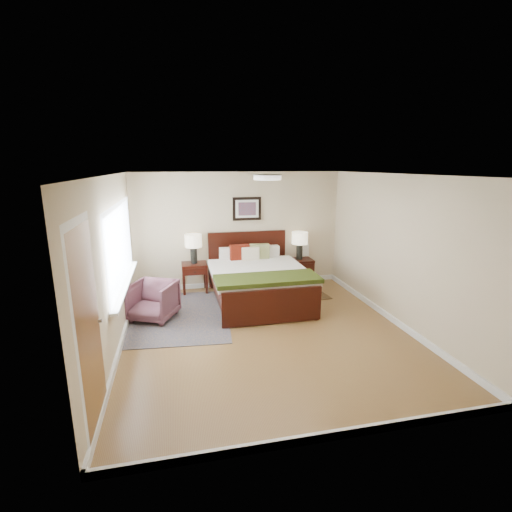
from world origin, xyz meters
name	(u,v)px	position (x,y,z in m)	size (l,w,h in m)	color
floor	(266,332)	(0.00, 0.00, 0.00)	(5.00, 5.00, 0.00)	brown
back_wall	(239,230)	(0.00, 2.50, 1.25)	(4.50, 0.04, 2.50)	#C4B58E
front_wall	(334,324)	(0.00, -2.50, 1.25)	(4.50, 0.04, 2.50)	#C4B58E
left_wall	(112,266)	(-2.25, 0.00, 1.25)	(0.04, 5.00, 2.50)	#C4B58E
right_wall	(398,251)	(2.25, 0.00, 1.25)	(0.04, 5.00, 2.50)	#C4B58E
ceiling	(267,175)	(0.00, 0.00, 2.50)	(4.50, 5.00, 0.02)	white
window	(122,247)	(-2.20, 0.70, 1.38)	(0.11, 2.72, 1.32)	silver
door	(89,330)	(-2.23, -1.75, 1.07)	(0.06, 1.00, 2.18)	silver
ceil_fixture	(267,177)	(0.00, 0.00, 2.47)	(0.44, 0.44, 0.08)	white
bed	(258,275)	(0.17, 1.40, 0.56)	(1.84, 2.24, 1.20)	black
wall_art	(247,209)	(0.17, 2.47, 1.72)	(0.62, 0.05, 0.50)	black
nightstand_left	(194,269)	(-1.01, 2.25, 0.50)	(0.52, 0.47, 0.62)	black
nightstand_right	(299,269)	(1.32, 2.26, 0.36)	(0.59, 0.44, 0.58)	black
lamp_left	(193,243)	(-1.01, 2.27, 1.06)	(0.35, 0.35, 0.61)	black
lamp_right	(300,240)	(1.32, 2.27, 1.02)	(0.35, 0.35, 0.61)	black
armchair	(153,301)	(-1.80, 0.96, 0.34)	(0.72, 0.74, 0.67)	brown
rug_persian	(180,315)	(-1.35, 1.00, 0.01)	(1.71, 2.42, 0.01)	#0C1C3E
rug_navy	(300,291)	(1.20, 1.79, 0.01)	(0.84, 1.26, 0.01)	black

